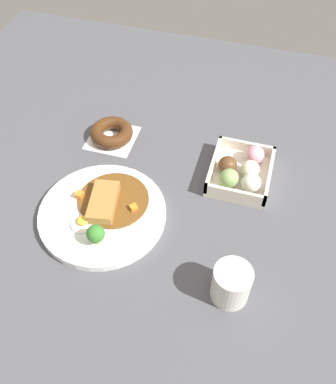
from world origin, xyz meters
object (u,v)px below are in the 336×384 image
at_px(curry_plate, 103,212).
at_px(donut_box, 241,172).
at_px(coffee_mug, 231,284).
at_px(chocolate_ring_donut, 112,133).

xyz_separation_m(curry_plate, donut_box, (0.20, -0.28, 0.01)).
relative_size(donut_box, coffee_mug, 2.02).
relative_size(donut_box, chocolate_ring_donut, 1.39).
bearing_deg(coffee_mug, curry_plate, 70.40).
relative_size(curry_plate, donut_box, 1.67).
height_order(donut_box, coffee_mug, coffee_mug).
bearing_deg(coffee_mug, chocolate_ring_donut, 47.10).
relative_size(chocolate_ring_donut, coffee_mug, 1.45).
bearing_deg(curry_plate, donut_box, -54.21).
xyz_separation_m(chocolate_ring_donut, coffee_mug, (-0.36, -0.39, 0.02)).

